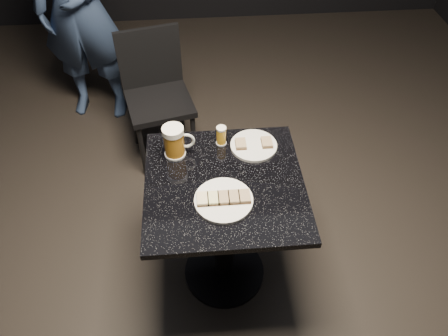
{
  "coord_description": "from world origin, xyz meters",
  "views": [
    {
      "loc": [
        -0.11,
        -1.28,
        2.16
      ],
      "look_at": [
        0.0,
        0.02,
        0.82
      ],
      "focal_mm": 35.0,
      "sensor_mm": 36.0,
      "label": 1
    }
  ],
  "objects_px": {
    "plate_large": "(224,200)",
    "chair": "(156,90)",
    "table": "(224,216)",
    "beer_mug": "(175,141)",
    "beer_tumbler": "(221,136)",
    "patron": "(79,7)",
    "plate_small": "(254,146)"
  },
  "relations": [
    {
      "from": "beer_mug",
      "to": "beer_tumbler",
      "type": "height_order",
      "value": "beer_mug"
    },
    {
      "from": "patron",
      "to": "beer_mug",
      "type": "distance_m",
      "value": 1.5
    },
    {
      "from": "beer_tumbler",
      "to": "chair",
      "type": "distance_m",
      "value": 0.93
    },
    {
      "from": "plate_small",
      "to": "beer_tumbler",
      "type": "xyz_separation_m",
      "value": [
        -0.15,
        0.04,
        0.04
      ]
    },
    {
      "from": "table",
      "to": "beer_mug",
      "type": "xyz_separation_m",
      "value": [
        -0.21,
        0.2,
        0.32
      ]
    },
    {
      "from": "plate_large",
      "to": "patron",
      "type": "distance_m",
      "value": 1.86
    },
    {
      "from": "table",
      "to": "beer_tumbler",
      "type": "height_order",
      "value": "beer_tumbler"
    },
    {
      "from": "plate_small",
      "to": "patron",
      "type": "distance_m",
      "value": 1.67
    },
    {
      "from": "plate_large",
      "to": "patron",
      "type": "height_order",
      "value": "patron"
    },
    {
      "from": "plate_large",
      "to": "beer_tumbler",
      "type": "bearing_deg",
      "value": 87.05
    },
    {
      "from": "beer_tumbler",
      "to": "chair",
      "type": "relative_size",
      "value": 0.11
    },
    {
      "from": "plate_small",
      "to": "beer_tumbler",
      "type": "relative_size",
      "value": 2.25
    },
    {
      "from": "patron",
      "to": "table",
      "type": "xyz_separation_m",
      "value": [
        0.83,
        -1.56,
        -0.33
      ]
    },
    {
      "from": "beer_tumbler",
      "to": "table",
      "type": "bearing_deg",
      "value": -91.47
    },
    {
      "from": "plate_large",
      "to": "plate_small",
      "type": "distance_m",
      "value": 0.37
    },
    {
      "from": "plate_large",
      "to": "chair",
      "type": "xyz_separation_m",
      "value": [
        -0.34,
        1.17,
        -0.26
      ]
    },
    {
      "from": "beer_mug",
      "to": "beer_tumbler",
      "type": "bearing_deg",
      "value": 14.63
    },
    {
      "from": "patron",
      "to": "chair",
      "type": "height_order",
      "value": "patron"
    },
    {
      "from": "plate_large",
      "to": "beer_tumbler",
      "type": "xyz_separation_m",
      "value": [
        0.02,
        0.36,
        0.04
      ]
    },
    {
      "from": "beer_tumbler",
      "to": "patron",
      "type": "bearing_deg",
      "value": 122.75
    },
    {
      "from": "table",
      "to": "beer_mug",
      "type": "distance_m",
      "value": 0.43
    },
    {
      "from": "patron",
      "to": "beer_mug",
      "type": "height_order",
      "value": "patron"
    },
    {
      "from": "beer_mug",
      "to": "beer_tumbler",
      "type": "xyz_separation_m",
      "value": [
        0.22,
        0.06,
        -0.03
      ]
    },
    {
      "from": "plate_small",
      "to": "beer_tumbler",
      "type": "distance_m",
      "value": 0.16
    },
    {
      "from": "plate_large",
      "to": "chair",
      "type": "relative_size",
      "value": 0.29
    },
    {
      "from": "table",
      "to": "beer_tumbler",
      "type": "xyz_separation_m",
      "value": [
        0.01,
        0.25,
        0.29
      ]
    },
    {
      "from": "beer_tumbler",
      "to": "beer_mug",
      "type": "bearing_deg",
      "value": -165.37
    },
    {
      "from": "patron",
      "to": "beer_tumbler",
      "type": "bearing_deg",
      "value": -50.07
    },
    {
      "from": "plate_large",
      "to": "beer_tumbler",
      "type": "distance_m",
      "value": 0.36
    },
    {
      "from": "beer_mug",
      "to": "beer_tumbler",
      "type": "distance_m",
      "value": 0.23
    },
    {
      "from": "plate_large",
      "to": "chair",
      "type": "bearing_deg",
      "value": 106.18
    },
    {
      "from": "plate_large",
      "to": "beer_tumbler",
      "type": "height_order",
      "value": "beer_tumbler"
    }
  ]
}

